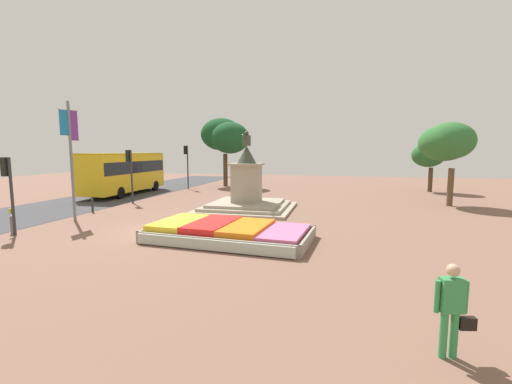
{
  "coord_description": "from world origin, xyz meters",
  "views": [
    {
      "loc": [
        7.65,
        -13.77,
        3.58
      ],
      "look_at": [
        3.44,
        3.87,
        1.41
      ],
      "focal_mm": 24.0,
      "sensor_mm": 36.0,
      "label": 1
    }
  ],
  "objects_px": {
    "traffic_light_mid_block": "(130,166)",
    "banner_pole": "(71,155)",
    "traffic_light_far_corner": "(187,159)",
    "flower_planter": "(227,232)",
    "traffic_light_near_crossing": "(9,182)",
    "statue_monument": "(247,194)",
    "city_bus": "(125,171)",
    "kerb_bollard_north": "(92,205)",
    "pedestrian_with_handbag": "(452,306)",
    "kerb_bollard_mid_b": "(12,224)"
  },
  "relations": [
    {
      "from": "traffic_light_far_corner",
      "to": "city_bus",
      "type": "distance_m",
      "value": 5.93
    },
    {
      "from": "kerb_bollard_north",
      "to": "traffic_light_far_corner",
      "type": "bearing_deg",
      "value": 89.45
    },
    {
      "from": "statue_monument",
      "to": "kerb_bollard_mid_b",
      "type": "relative_size",
      "value": 6.95
    },
    {
      "from": "city_bus",
      "to": "flower_planter",
      "type": "bearing_deg",
      "value": -43.36
    },
    {
      "from": "traffic_light_mid_block",
      "to": "flower_planter",
      "type": "bearing_deg",
      "value": -39.52
    },
    {
      "from": "city_bus",
      "to": "kerb_bollard_north",
      "type": "bearing_deg",
      "value": -68.06
    },
    {
      "from": "statue_monument",
      "to": "city_bus",
      "type": "distance_m",
      "value": 12.83
    },
    {
      "from": "kerb_bollard_mid_b",
      "to": "kerb_bollard_north",
      "type": "relative_size",
      "value": 0.96
    },
    {
      "from": "traffic_light_near_crossing",
      "to": "traffic_light_mid_block",
      "type": "xyz_separation_m",
      "value": [
        -0.29,
        9.18,
        0.26
      ]
    },
    {
      "from": "traffic_light_mid_block",
      "to": "banner_pole",
      "type": "xyz_separation_m",
      "value": [
        0.68,
        -6.02,
        0.81
      ]
    },
    {
      "from": "traffic_light_mid_block",
      "to": "banner_pole",
      "type": "relative_size",
      "value": 0.6
    },
    {
      "from": "banner_pole",
      "to": "pedestrian_with_handbag",
      "type": "bearing_deg",
      "value": -29.43
    },
    {
      "from": "banner_pole",
      "to": "pedestrian_with_handbag",
      "type": "xyz_separation_m",
      "value": [
        15.1,
        -8.52,
        -2.43
      ]
    },
    {
      "from": "statue_monument",
      "to": "traffic_light_far_corner",
      "type": "height_order",
      "value": "statue_monument"
    },
    {
      "from": "statue_monument",
      "to": "traffic_light_near_crossing",
      "type": "height_order",
      "value": "statue_monument"
    },
    {
      "from": "traffic_light_near_crossing",
      "to": "city_bus",
      "type": "height_order",
      "value": "city_bus"
    },
    {
      "from": "traffic_light_far_corner",
      "to": "pedestrian_with_handbag",
      "type": "relative_size",
      "value": 2.43
    },
    {
      "from": "traffic_light_near_crossing",
      "to": "pedestrian_with_handbag",
      "type": "bearing_deg",
      "value": -19.08
    },
    {
      "from": "banner_pole",
      "to": "statue_monument",
      "type": "bearing_deg",
      "value": 34.83
    },
    {
      "from": "traffic_light_near_crossing",
      "to": "kerb_bollard_mid_b",
      "type": "xyz_separation_m",
      "value": [
        -0.24,
        0.2,
        -1.88
      ]
    },
    {
      "from": "statue_monument",
      "to": "traffic_light_mid_block",
      "type": "height_order",
      "value": "statue_monument"
    },
    {
      "from": "flower_planter",
      "to": "traffic_light_near_crossing",
      "type": "xyz_separation_m",
      "value": [
        -9.23,
        -1.33,
        1.99
      ]
    },
    {
      "from": "statue_monument",
      "to": "city_bus",
      "type": "xyz_separation_m",
      "value": [
        -11.8,
        4.95,
        1.0
      ]
    },
    {
      "from": "statue_monument",
      "to": "traffic_light_far_corner",
      "type": "bearing_deg",
      "value": 130.88
    },
    {
      "from": "traffic_light_mid_block",
      "to": "pedestrian_with_handbag",
      "type": "height_order",
      "value": "traffic_light_mid_block"
    },
    {
      "from": "flower_planter",
      "to": "city_bus",
      "type": "bearing_deg",
      "value": 136.64
    },
    {
      "from": "traffic_light_mid_block",
      "to": "traffic_light_far_corner",
      "type": "xyz_separation_m",
      "value": [
        -0.02,
        9.13,
        0.28
      ]
    },
    {
      "from": "kerb_bollard_north",
      "to": "pedestrian_with_handbag",
      "type": "bearing_deg",
      "value": -34.27
    },
    {
      "from": "traffic_light_near_crossing",
      "to": "kerb_bollard_north",
      "type": "relative_size",
      "value": 4.03
    },
    {
      "from": "traffic_light_near_crossing",
      "to": "pedestrian_with_handbag",
      "type": "distance_m",
      "value": 16.44
    },
    {
      "from": "traffic_light_far_corner",
      "to": "pedestrian_with_handbag",
      "type": "distance_m",
      "value": 28.53
    },
    {
      "from": "traffic_light_mid_block",
      "to": "banner_pole",
      "type": "bearing_deg",
      "value": -83.54
    },
    {
      "from": "traffic_light_far_corner",
      "to": "kerb_bollard_mid_b",
      "type": "distance_m",
      "value": 18.28
    },
    {
      "from": "traffic_light_far_corner",
      "to": "pedestrian_with_handbag",
      "type": "xyz_separation_m",
      "value": [
        15.8,
        -23.67,
        -1.9
      ]
    },
    {
      "from": "city_bus",
      "to": "statue_monument",
      "type": "bearing_deg",
      "value": -22.74
    },
    {
      "from": "statue_monument",
      "to": "banner_pole",
      "type": "bearing_deg",
      "value": -145.17
    },
    {
      "from": "traffic_light_mid_block",
      "to": "kerb_bollard_north",
      "type": "xyz_separation_m",
      "value": [
        -0.14,
        -3.69,
        -2.13
      ]
    },
    {
      "from": "flower_planter",
      "to": "kerb_bollard_mid_b",
      "type": "xyz_separation_m",
      "value": [
        -9.47,
        -1.13,
        0.11
      ]
    },
    {
      "from": "traffic_light_mid_block",
      "to": "kerb_bollard_north",
      "type": "bearing_deg",
      "value": -92.23
    },
    {
      "from": "flower_planter",
      "to": "traffic_light_mid_block",
      "type": "bearing_deg",
      "value": 140.48
    },
    {
      "from": "traffic_light_near_crossing",
      "to": "pedestrian_with_handbag",
      "type": "relative_size",
      "value": 1.98
    },
    {
      "from": "kerb_bollard_mid_b",
      "to": "statue_monument",
      "type": "bearing_deg",
      "value": 44.93
    },
    {
      "from": "traffic_light_near_crossing",
      "to": "banner_pole",
      "type": "xyz_separation_m",
      "value": [
        0.39,
        3.16,
        1.07
      ]
    },
    {
      "from": "flower_planter",
      "to": "kerb_bollard_mid_b",
      "type": "distance_m",
      "value": 9.54
    },
    {
      "from": "traffic_light_near_crossing",
      "to": "flower_planter",
      "type": "bearing_deg",
      "value": 8.18
    },
    {
      "from": "traffic_light_near_crossing",
      "to": "traffic_light_far_corner",
      "type": "bearing_deg",
      "value": 90.99
    },
    {
      "from": "flower_planter",
      "to": "statue_monument",
      "type": "relative_size",
      "value": 1.22
    },
    {
      "from": "statue_monument",
      "to": "pedestrian_with_handbag",
      "type": "bearing_deg",
      "value": -62.13
    },
    {
      "from": "traffic_light_mid_block",
      "to": "kerb_bollard_mid_b",
      "type": "relative_size",
      "value": 4.59
    },
    {
      "from": "statue_monument",
      "to": "flower_planter",
      "type": "bearing_deg",
      "value": -81.4
    }
  ]
}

